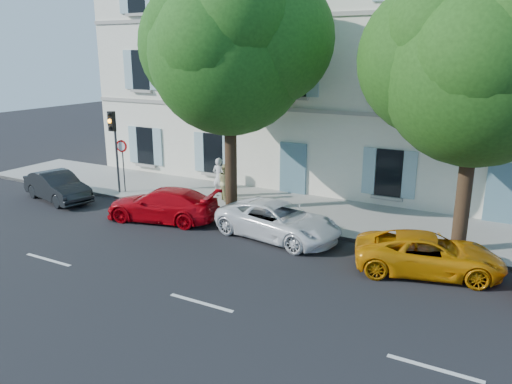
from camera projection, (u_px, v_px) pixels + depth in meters
The scene contains 14 objects.
ground at pixel (269, 252), 16.74m from camera, with size 90.00×90.00×0.00m, color black.
sidewalk at pixel (319, 214), 20.48m from camera, with size 36.00×4.50×0.15m, color #A09E96.
kerb at pixel (297, 230), 18.64m from camera, with size 36.00×0.16×0.16m, color #9E998E.
building at pixel (368, 63), 23.73m from camera, with size 28.00×7.00×12.00m, color white.
car_dark_sedan at pixel (57, 186), 22.46m from camera, with size 1.38×3.96×1.31m, color black.
car_red_coupe at pixel (162, 204), 19.78m from camera, with size 1.84×4.53×1.31m, color #BC050E.
car_white_coupe at pixel (278, 221), 17.91m from camera, with size 2.15×4.67×1.30m, color white.
car_yellow_supercar at pixel (429, 254), 15.06m from camera, with size 2.02×4.37×1.21m, color orange.
tree_left at pixel (229, 55), 19.18m from camera, with size 6.26×6.26×9.70m.
tree_right at pixel (478, 71), 15.01m from camera, with size 5.84×5.84×9.00m.
traffic_light at pixel (113, 134), 22.62m from camera, with size 0.30×0.43×3.79m.
road_sign at pixel (122, 155), 23.03m from camera, with size 0.57×0.11×2.46m.
pedestrian_a at pixel (219, 177), 22.46m from camera, with size 0.66×0.43×1.80m, color silver.
pedestrian_b at pixel (226, 182), 21.98m from camera, with size 0.79×0.62×1.63m, color tan.
Camera 1 is at (7.08, -13.87, 6.47)m, focal length 35.00 mm.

